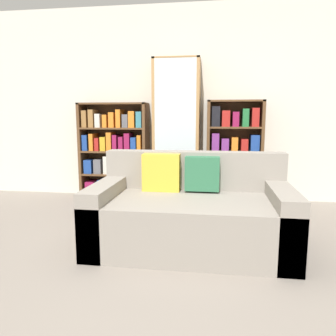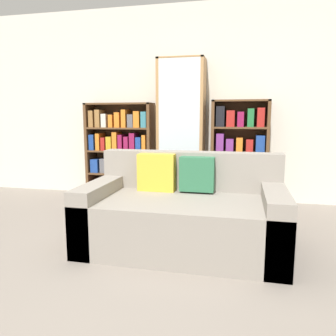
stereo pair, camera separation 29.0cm
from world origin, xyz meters
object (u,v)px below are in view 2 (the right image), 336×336
bookshelf_right (239,155)px  bookshelf_left (120,152)px  display_cabinet (181,132)px  couch (184,214)px  wine_bottle (215,201)px

bookshelf_right → bookshelf_left: bearing=180.0°
bookshelf_left → display_cabinet: display_cabinet is taller
couch → display_cabinet: bearing=101.4°
bookshelf_left → display_cabinet: 0.95m
display_cabinet → wine_bottle: bearing=-43.2°
wine_bottle → display_cabinet: bearing=136.8°
bookshelf_right → wine_bottle: bookshelf_right is taller
display_cabinet → bookshelf_right: bearing=1.2°
bookshelf_right → couch: bearing=-105.8°
display_cabinet → bookshelf_right: size_ratio=1.40×
display_cabinet → wine_bottle: display_cabinet is taller
display_cabinet → bookshelf_right: 0.84m
couch → wine_bottle: bearing=80.0°
bookshelf_left → wine_bottle: bookshelf_left is taller
couch → display_cabinet: display_cabinet is taller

